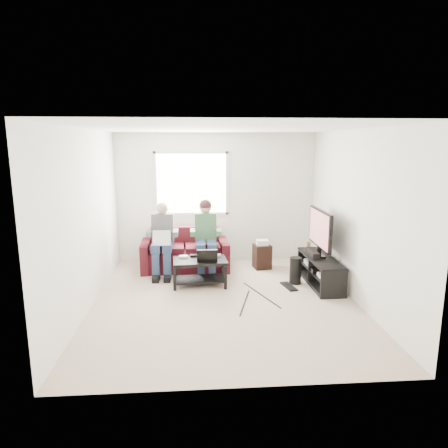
# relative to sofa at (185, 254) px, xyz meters

# --- Properties ---
(floor) EXTENTS (4.50, 4.50, 0.00)m
(floor) POSITION_rel_sofa_xyz_m (0.64, -1.70, -0.29)
(floor) COLOR tan
(floor) RESTS_ON ground
(ceiling) EXTENTS (4.50, 4.50, 0.00)m
(ceiling) POSITION_rel_sofa_xyz_m (0.64, -1.70, 2.31)
(ceiling) COLOR white
(ceiling) RESTS_ON wall_back
(wall_back) EXTENTS (4.50, 0.00, 4.50)m
(wall_back) POSITION_rel_sofa_xyz_m (0.64, 0.55, 1.01)
(wall_back) COLOR silver
(wall_back) RESTS_ON floor
(wall_front) EXTENTS (4.50, 0.00, 4.50)m
(wall_front) POSITION_rel_sofa_xyz_m (0.64, -3.95, 1.01)
(wall_front) COLOR silver
(wall_front) RESTS_ON floor
(wall_left) EXTENTS (0.00, 4.50, 4.50)m
(wall_left) POSITION_rel_sofa_xyz_m (-1.36, -1.70, 1.01)
(wall_left) COLOR silver
(wall_left) RESTS_ON floor
(wall_right) EXTENTS (0.00, 4.50, 4.50)m
(wall_right) POSITION_rel_sofa_xyz_m (2.64, -1.70, 1.01)
(wall_right) COLOR silver
(wall_right) RESTS_ON floor
(window) EXTENTS (1.48, 0.04, 1.28)m
(window) POSITION_rel_sofa_xyz_m (0.14, 0.53, 1.31)
(window) COLOR white
(window) RESTS_ON wall_back
(sofa) EXTENTS (1.68, 0.85, 0.78)m
(sofa) POSITION_rel_sofa_xyz_m (0.00, 0.00, 0.00)
(sofa) COLOR #491219
(sofa) RESTS_ON floor
(person_left) EXTENTS (0.40, 0.70, 1.31)m
(person_left) POSITION_rel_sofa_xyz_m (-0.40, -0.27, 0.42)
(person_left) COLOR navy
(person_left) RESTS_ON sofa
(person_right) EXTENTS (0.40, 0.71, 1.36)m
(person_right) POSITION_rel_sofa_xyz_m (0.40, -0.25, 0.48)
(person_right) COLOR navy
(person_right) RESTS_ON sofa
(laptop_silver) EXTENTS (0.32, 0.22, 0.24)m
(laptop_silver) POSITION_rel_sofa_xyz_m (-0.40, -0.53, 0.39)
(laptop_silver) COLOR silver
(laptop_silver) RESTS_ON person_left
(coffee_table) EXTENTS (0.93, 0.61, 0.45)m
(coffee_table) POSITION_rel_sofa_xyz_m (0.28, -0.96, 0.04)
(coffee_table) COLOR black
(coffee_table) RESTS_ON floor
(laptop_black) EXTENTS (0.36, 0.27, 0.24)m
(laptop_black) POSITION_rel_sofa_xyz_m (0.40, -1.04, 0.27)
(laptop_black) COLOR black
(laptop_black) RESTS_ON coffee_table
(controller_a) EXTENTS (0.14, 0.10, 0.04)m
(controller_a) POSITION_rel_sofa_xyz_m (-0.00, -0.84, 0.17)
(controller_a) COLOR silver
(controller_a) RESTS_ON coffee_table
(controller_b) EXTENTS (0.14, 0.09, 0.04)m
(controller_b) POSITION_rel_sofa_xyz_m (0.18, -0.78, 0.17)
(controller_b) COLOR black
(controller_b) RESTS_ON coffee_table
(controller_c) EXTENTS (0.15, 0.11, 0.04)m
(controller_c) POSITION_rel_sofa_xyz_m (0.58, -0.81, 0.17)
(controller_c) COLOR gray
(controller_c) RESTS_ON coffee_table
(tv_stand) EXTENTS (0.45, 1.42, 0.47)m
(tv_stand) POSITION_rel_sofa_xyz_m (2.34, -1.06, -0.08)
(tv_stand) COLOR black
(tv_stand) RESTS_ON floor
(tv) EXTENTS (0.12, 1.10, 0.81)m
(tv) POSITION_rel_sofa_xyz_m (2.34, -0.96, 0.64)
(tv) COLOR black
(tv) RESTS_ON tv_stand
(soundbar) EXTENTS (0.12, 0.50, 0.10)m
(soundbar) POSITION_rel_sofa_xyz_m (2.22, -0.96, 0.23)
(soundbar) COLOR black
(soundbar) RESTS_ON tv_stand
(drink_cup) EXTENTS (0.08, 0.08, 0.12)m
(drink_cup) POSITION_rel_sofa_xyz_m (2.29, -0.43, 0.24)
(drink_cup) COLOR #AF804B
(drink_cup) RESTS_ON tv_stand
(console_white) EXTENTS (0.30, 0.22, 0.06)m
(console_white) POSITION_rel_sofa_xyz_m (2.34, -1.46, -0.01)
(console_white) COLOR silver
(console_white) RESTS_ON tv_stand
(console_grey) EXTENTS (0.34, 0.26, 0.08)m
(console_grey) POSITION_rel_sofa_xyz_m (2.34, -0.76, -0.00)
(console_grey) COLOR gray
(console_grey) RESTS_ON tv_stand
(console_black) EXTENTS (0.38, 0.30, 0.07)m
(console_black) POSITION_rel_sofa_xyz_m (2.34, -1.11, -0.01)
(console_black) COLOR black
(console_black) RESTS_ON tv_stand
(subwoofer) EXTENTS (0.20, 0.20, 0.46)m
(subwoofer) POSITION_rel_sofa_xyz_m (1.92, -1.00, -0.06)
(subwoofer) COLOR black
(subwoofer) RESTS_ON floor
(keyboard_floor) EXTENTS (0.23, 0.46, 0.02)m
(keyboard_floor) POSITION_rel_sofa_xyz_m (1.77, -1.19, -0.28)
(keyboard_floor) COLOR black
(keyboard_floor) RESTS_ON floor
(end_table) EXTENTS (0.31, 0.31, 0.56)m
(end_table) POSITION_rel_sofa_xyz_m (1.49, -0.10, -0.04)
(end_table) COLOR black
(end_table) RESTS_ON floor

